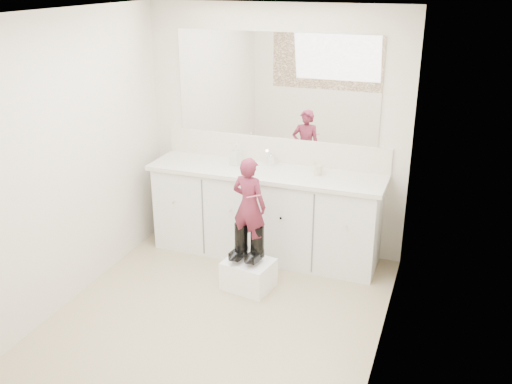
% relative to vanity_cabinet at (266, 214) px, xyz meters
% --- Properties ---
extents(floor, '(3.00, 3.00, 0.00)m').
position_rel_vanity_cabinet_xyz_m(floor, '(0.00, -1.23, -0.42)').
color(floor, '#89745A').
rests_on(floor, ground).
extents(ceiling, '(3.00, 3.00, 0.00)m').
position_rel_vanity_cabinet_xyz_m(ceiling, '(0.00, -1.23, 1.97)').
color(ceiling, white).
rests_on(ceiling, wall_back).
extents(wall_back, '(2.60, 0.00, 2.60)m').
position_rel_vanity_cabinet_xyz_m(wall_back, '(0.00, 0.27, 0.77)').
color(wall_back, beige).
rests_on(wall_back, floor).
extents(wall_front, '(2.60, 0.00, 2.60)m').
position_rel_vanity_cabinet_xyz_m(wall_front, '(0.00, -2.73, 0.77)').
color(wall_front, beige).
rests_on(wall_front, floor).
extents(wall_left, '(0.00, 3.00, 3.00)m').
position_rel_vanity_cabinet_xyz_m(wall_left, '(-1.30, -1.23, 0.78)').
color(wall_left, beige).
rests_on(wall_left, floor).
extents(wall_right, '(0.00, 3.00, 3.00)m').
position_rel_vanity_cabinet_xyz_m(wall_right, '(1.30, -1.23, 0.78)').
color(wall_right, beige).
rests_on(wall_right, floor).
extents(vanity_cabinet, '(2.20, 0.55, 0.85)m').
position_rel_vanity_cabinet_xyz_m(vanity_cabinet, '(0.00, 0.00, 0.00)').
color(vanity_cabinet, silver).
rests_on(vanity_cabinet, floor).
extents(countertop, '(2.28, 0.58, 0.04)m').
position_rel_vanity_cabinet_xyz_m(countertop, '(0.00, -0.01, 0.45)').
color(countertop, beige).
rests_on(countertop, vanity_cabinet).
extents(backsplash, '(2.28, 0.03, 0.25)m').
position_rel_vanity_cabinet_xyz_m(backsplash, '(0.00, 0.26, 0.59)').
color(backsplash, beige).
rests_on(backsplash, countertop).
extents(mirror, '(2.00, 0.02, 1.00)m').
position_rel_vanity_cabinet_xyz_m(mirror, '(0.00, 0.26, 1.22)').
color(mirror, white).
rests_on(mirror, wall_back).
extents(dot_panel, '(2.00, 0.01, 1.20)m').
position_rel_vanity_cabinet_xyz_m(dot_panel, '(0.00, -2.71, 1.22)').
color(dot_panel, '#472819').
rests_on(dot_panel, wall_front).
extents(faucet, '(0.08, 0.08, 0.10)m').
position_rel_vanity_cabinet_xyz_m(faucet, '(0.00, 0.15, 0.52)').
color(faucet, silver).
rests_on(faucet, countertop).
extents(cup, '(0.12, 0.12, 0.10)m').
position_rel_vanity_cabinet_xyz_m(cup, '(0.50, 0.03, 0.52)').
color(cup, beige).
rests_on(cup, countertop).
extents(soap_bottle, '(0.11, 0.12, 0.21)m').
position_rel_vanity_cabinet_xyz_m(soap_bottle, '(-0.33, 0.05, 0.57)').
color(soap_bottle, beige).
rests_on(soap_bottle, countertop).
extents(step_stool, '(0.46, 0.41, 0.26)m').
position_rel_vanity_cabinet_xyz_m(step_stool, '(0.07, -0.68, -0.29)').
color(step_stool, white).
rests_on(step_stool, floor).
extents(boot_left, '(0.16, 0.25, 0.34)m').
position_rel_vanity_cabinet_xyz_m(boot_left, '(-0.00, -0.66, 0.01)').
color(boot_left, black).
rests_on(boot_left, step_stool).
extents(boot_right, '(0.16, 0.25, 0.34)m').
position_rel_vanity_cabinet_xyz_m(boot_right, '(0.15, -0.66, 0.01)').
color(boot_right, black).
rests_on(boot_right, step_stool).
extents(toddler, '(0.34, 0.25, 0.86)m').
position_rel_vanity_cabinet_xyz_m(toddler, '(0.07, -0.66, 0.37)').
color(toddler, '#992F53').
rests_on(toddler, step_stool).
extents(toothbrush, '(0.14, 0.03, 0.06)m').
position_rel_vanity_cabinet_xyz_m(toothbrush, '(0.14, -0.74, 0.49)').
color(toothbrush, '#D2517A').
rests_on(toothbrush, toddler).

